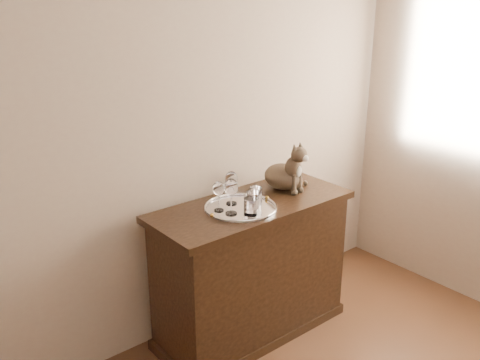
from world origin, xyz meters
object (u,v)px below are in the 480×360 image
object	(u,v)px
tumbler_b	(251,206)
tumbler_c	(256,195)
wine_glass_b	(231,188)
cat	(283,164)
tumbler_a	(253,200)
sideboard	(251,269)
wine_glass_a	(219,196)
wine_glass_c	(231,196)
tray	(241,209)

from	to	relation	value
tumbler_b	tumbler_c	distance (m)	0.18
wine_glass_b	cat	world-z (taller)	cat
tumbler_a	tumbler_c	bearing A→B (deg)	42.27
sideboard	tumbler_b	world-z (taller)	tumbler_b
sideboard	tumbler_c	world-z (taller)	tumbler_c
wine_glass_a	wine_glass_b	xyz separation A→B (m)	(0.11, 0.03, 0.01)
wine_glass_c	tumbler_a	xyz separation A→B (m)	(0.14, -0.02, -0.05)
tumbler_b	tumbler_c	size ratio (longest dim) A/B	1.12
sideboard	tumbler_b	xyz separation A→B (m)	(-0.12, -0.13, 0.48)
wine_glass_b	cat	distance (m)	0.41
wine_glass_c	tumbler_b	distance (m)	0.12
tumbler_c	cat	size ratio (longest dim) A/B	0.27
tumbler_c	wine_glass_b	bearing A→B (deg)	154.45
wine_glass_b	wine_glass_c	size ratio (longest dim) A/B	0.95
tumbler_a	cat	bearing A→B (deg)	21.73
sideboard	tray	distance (m)	0.44
tray	wine_glass_b	world-z (taller)	wine_glass_b
tray	wine_glass_c	bearing A→B (deg)	-162.14
sideboard	wine_glass_c	bearing A→B (deg)	-163.21
wine_glass_a	cat	world-z (taller)	cat
tumbler_b	wine_glass_a	bearing A→B (deg)	124.63
tumbler_b	cat	distance (m)	0.47
wine_glass_a	cat	bearing A→B (deg)	4.68
wine_glass_c	cat	xyz separation A→B (m)	(0.49, 0.12, 0.05)
tumbler_b	tumbler_c	bearing A→B (deg)	41.77
wine_glass_b	wine_glass_a	bearing A→B (deg)	-163.59
wine_glass_b	wine_glass_c	distance (m)	0.14
sideboard	tray	bearing A→B (deg)	-164.13
sideboard	tumbler_c	distance (m)	0.47
sideboard	wine_glass_c	world-z (taller)	wine_glass_c
wine_glass_c	tumbler_c	world-z (taller)	wine_glass_c
tray	cat	size ratio (longest dim) A/B	1.30
tumbler_a	tray	bearing A→B (deg)	132.11
wine_glass_b	cat	bearing A→B (deg)	1.22
wine_glass_a	tumbler_a	xyz separation A→B (m)	(0.16, -0.10, -0.04)
wine_glass_c	tray	bearing A→B (deg)	17.86
wine_glass_a	tumbler_b	xyz separation A→B (m)	(0.10, -0.15, -0.04)
sideboard	tray	xyz separation A→B (m)	(-0.11, -0.03, 0.43)
tray	wine_glass_c	xyz separation A→B (m)	(-0.09, -0.03, 0.10)
tumbler_c	cat	distance (m)	0.30
wine_glass_b	tumbler_c	distance (m)	0.15
sideboard	tray	size ratio (longest dim) A/B	3.00
tray	wine_glass_c	distance (m)	0.14
wine_glass_a	cat	size ratio (longest dim) A/B	0.55
wine_glass_b	tumbler_a	distance (m)	0.15
tray	tumbler_a	bearing A→B (deg)	-47.89
tumbler_c	tumbler_a	bearing A→B (deg)	-137.73
tumbler_b	cat	xyz separation A→B (m)	(0.41, 0.19, 0.10)
tray	wine_glass_b	size ratio (longest dim) A/B	2.09
wine_glass_a	wine_glass_c	xyz separation A→B (m)	(0.02, -0.08, 0.02)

